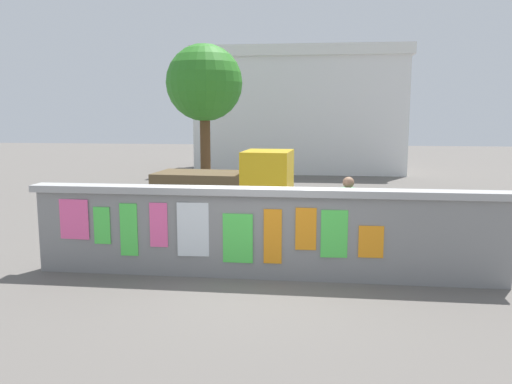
{
  "coord_description": "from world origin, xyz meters",
  "views": [
    {
      "loc": [
        0.93,
        -8.68,
        2.82
      ],
      "look_at": [
        -0.28,
        1.08,
        1.33
      ],
      "focal_mm": 36.65,
      "sensor_mm": 36.0,
      "label": 1
    }
  ],
  "objects": [
    {
      "name": "ground",
      "position": [
        0.0,
        8.0,
        0.0
      ],
      "size": [
        60.0,
        60.0,
        0.0
      ],
      "primitive_type": "plane",
      "color": "#605B56"
    },
    {
      "name": "poster_wall",
      "position": [
        -0.01,
        -0.0,
        0.81
      ],
      "size": [
        8.25,
        0.42,
        1.57
      ],
      "color": "gray",
      "rests_on": "ground"
    },
    {
      "name": "auto_rickshaw_truck",
      "position": [
        -1.42,
        4.88,
        0.9
      ],
      "size": [
        3.69,
        1.73,
        1.85
      ],
      "color": "black",
      "rests_on": "ground"
    },
    {
      "name": "motorcycle",
      "position": [
        2.05,
        4.62,
        0.46
      ],
      "size": [
        1.87,
        0.68,
        0.87
      ],
      "color": "black",
      "rests_on": "ground"
    },
    {
      "name": "bicycle_near",
      "position": [
        3.04,
        2.38,
        0.36
      ],
      "size": [
        1.7,
        0.44,
        0.95
      ],
      "color": "black",
      "rests_on": "ground"
    },
    {
      "name": "bicycle_far",
      "position": [
        -3.43,
        1.84,
        0.36
      ],
      "size": [
        1.66,
        0.59,
        0.95
      ],
      "color": "black",
      "rests_on": "ground"
    },
    {
      "name": "person_walking",
      "position": [
        1.47,
        1.31,
        0.99
      ],
      "size": [
        0.46,
        0.46,
        1.62
      ],
      "color": "#D83F72",
      "rests_on": "ground"
    },
    {
      "name": "tree_roadside",
      "position": [
        -3.2,
        9.8,
        3.84
      ],
      "size": [
        2.71,
        2.71,
        5.24
      ],
      "color": "brown",
      "rests_on": "ground"
    },
    {
      "name": "building_background",
      "position": [
        -0.08,
        17.49,
        2.95
      ],
      "size": [
        10.03,
        5.04,
        5.85
      ],
      "color": "silver",
      "rests_on": "ground"
    }
  ]
}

